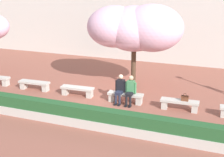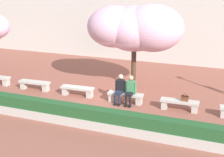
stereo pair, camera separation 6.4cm
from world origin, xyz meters
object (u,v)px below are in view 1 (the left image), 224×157
stone_bench_near_west (34,84)px  cherry_tree_main (134,28)px  person_seated_left (120,88)px  person_seated_right (130,89)px  stone_bench_near_east (125,96)px  stone_bench_east_end (180,104)px  stone_bench_center (77,90)px  handbag (185,98)px

stone_bench_near_west → cherry_tree_main: cherry_tree_main is taller
person_seated_left → person_seated_right: size_ratio=1.00×
stone_bench_near_east → cherry_tree_main: 3.48m
stone_bench_east_end → person_seated_right: 2.21m
stone_bench_center → person_seated_right: 2.69m
person_seated_left → stone_bench_near_east: bearing=12.6°
stone_bench_east_end → cherry_tree_main: cherry_tree_main is taller
stone_bench_east_end → person_seated_left: size_ratio=1.26×
person_seated_right → stone_bench_center: bearing=178.8°
stone_bench_center → handbag: 5.04m
person_seated_left → stone_bench_center: bearing=178.6°
stone_bench_near_west → stone_bench_east_end: size_ratio=1.00×
stone_bench_near_east → stone_bench_east_end: 2.42m
stone_bench_east_end → person_seated_left: bearing=-178.8°
stone_bench_center → stone_bench_near_west: bearing=180.0°
stone_bench_east_end → handbag: size_ratio=4.78×
stone_bench_east_end → cherry_tree_main: bearing=142.4°
person_seated_left → person_seated_right: same height
stone_bench_center → person_seated_right: (2.66, -0.05, 0.40)m
cherry_tree_main → handbag: bearing=-35.6°
stone_bench_near_west → stone_bench_east_end: same height
stone_bench_center → cherry_tree_main: size_ratio=0.34×
person_seated_left → person_seated_right: 0.48m
person_seated_left → handbag: bearing=1.2°
person_seated_right → stone_bench_near_east: bearing=167.5°
stone_bench_center → stone_bench_near_east: size_ratio=1.00×
stone_bench_center → person_seated_left: (2.18, -0.05, 0.40)m
handbag → person_seated_right: bearing=-178.6°
person_seated_left → stone_bench_near_west: bearing=179.3°
stone_bench_center → handbag: bearing=0.1°
person_seated_right → cherry_tree_main: (-0.52, 2.13, 2.38)m
stone_bench_center → handbag: (5.03, 0.01, 0.28)m
stone_bench_center → stone_bench_near_east: same height
stone_bench_near_west → handbag: (7.45, 0.01, 0.28)m
stone_bench_near_east → cherry_tree_main: (-0.28, 2.08, 2.78)m
stone_bench_near_west → cherry_tree_main: (4.55, 2.08, 2.78)m
person_seated_right → cherry_tree_main: bearing=103.7°
person_seated_right → stone_bench_east_end: bearing=1.4°
cherry_tree_main → stone_bench_east_end: bearing=-37.6°
person_seated_right → handbag: 2.38m
stone_bench_center → person_seated_right: bearing=-1.2°
stone_bench_near_east → stone_bench_east_end: size_ratio=1.00×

